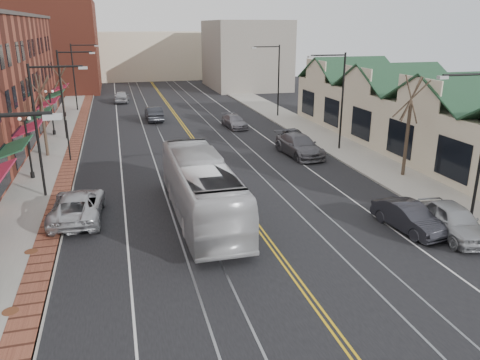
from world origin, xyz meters
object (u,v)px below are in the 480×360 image
parked_car_a (453,220)px  parked_car_d (295,137)px  parked_car_c (299,145)px  parked_suv (77,206)px  transit_bus (201,188)px  parked_car_b (409,217)px

parked_car_a → parked_car_d: 19.94m
parked_car_c → parked_car_d: parked_car_c is taller
parked_suv → parked_car_c: size_ratio=0.97×
parked_car_c → parked_car_d: (0.99, 3.48, -0.17)m
transit_bus → parked_car_a: 13.21m
transit_bus → parked_car_a: size_ratio=2.52×
parked_car_b → parked_car_d: size_ratio=1.09×
parked_suv → parked_car_a: size_ratio=1.18×
parked_car_a → parked_suv: bearing=165.1°
parked_car_c → parked_car_d: size_ratio=1.46×
parked_car_b → parked_car_c: 15.32m
parked_car_a → parked_car_b: (-1.80, 1.13, -0.10)m
transit_bus → parked_car_d: size_ratio=3.03×
parked_suv → parked_car_c: 19.24m
parked_car_c → parked_car_d: bearing=69.4°
parked_suv → parked_car_a: (18.60, -7.08, 0.03)m
transit_bus → parked_car_d: bearing=-128.1°
parked_suv → parked_car_d: bearing=-141.1°
parked_car_a → parked_car_c: parked_car_c is taller
parked_car_a → parked_car_c: size_ratio=0.82×
transit_bus → parked_suv: bearing=-12.7°
transit_bus → parked_car_c: 14.86m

